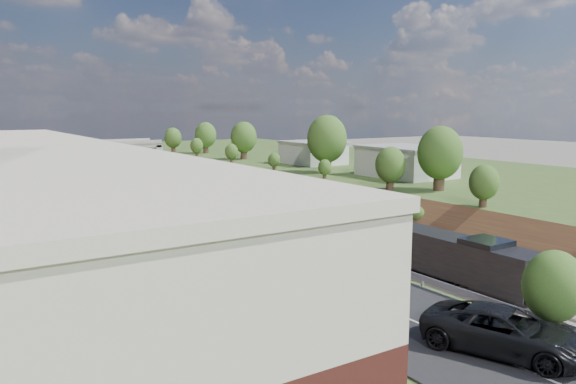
% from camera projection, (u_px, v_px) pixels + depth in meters
% --- Properties ---
extents(platform_right, '(44.00, 180.00, 5.00)m').
position_uv_depth(platform_right, '(412.00, 183.00, 91.69)').
color(platform_right, '#3E5523').
rests_on(platform_right, ground).
extents(embankment_left, '(10.00, 180.00, 10.00)m').
position_uv_depth(embankment_left, '(152.00, 229.00, 68.38)').
color(embankment_left, brown).
rests_on(embankment_left, ground).
extents(embankment_right, '(10.00, 180.00, 10.00)m').
position_uv_depth(embankment_right, '(301.00, 211.00, 80.22)').
color(embankment_right, brown).
rests_on(embankment_right, ground).
extents(rail_left_track, '(1.58, 180.00, 0.18)m').
position_uv_depth(rail_left_track, '(215.00, 221.00, 72.89)').
color(rail_left_track, gray).
rests_on(rail_left_track, ground).
extents(rail_right_track, '(1.58, 180.00, 0.18)m').
position_uv_depth(rail_right_track, '(250.00, 217.00, 75.69)').
color(rail_right_track, gray).
rests_on(rail_right_track, ground).
extents(road, '(8.00, 180.00, 0.10)m').
position_uv_depth(road, '(113.00, 191.00, 65.21)').
color(road, black).
rests_on(road, platform_left).
extents(guardrail, '(0.10, 171.00, 0.70)m').
position_uv_depth(guardrail, '(148.00, 185.00, 67.17)').
color(guardrail, '#99999E').
rests_on(guardrail, platform_left).
extents(commercial_building, '(14.30, 62.30, 7.00)m').
position_uv_depth(commercial_building, '(22.00, 196.00, 39.71)').
color(commercial_building, maroon).
rests_on(commercial_building, platform_left).
extents(overpass, '(24.50, 8.30, 7.40)m').
position_uv_depth(overpass, '(104.00, 152.00, 125.00)').
color(overpass, gray).
rests_on(overpass, ground).
extents(white_building_near, '(9.00, 12.00, 4.00)m').
position_uv_depth(white_building_near, '(406.00, 162.00, 79.27)').
color(white_building_near, silver).
rests_on(white_building_near, platform_right).
extents(white_building_far, '(8.00, 10.00, 3.60)m').
position_uv_depth(white_building_far, '(313.00, 153.00, 97.28)').
color(white_building_far, silver).
rests_on(white_building_far, platform_right).
extents(tree_right_large, '(5.25, 5.25, 7.61)m').
position_uv_depth(tree_right_large, '(440.00, 153.00, 65.46)').
color(tree_right_large, '#473323').
rests_on(tree_right_large, platform_right).
extents(tree_left_crest, '(2.45, 2.45, 3.55)m').
position_uv_depth(tree_left_crest, '(363.00, 236.00, 33.72)').
color(tree_left_crest, '#473323').
rests_on(tree_left_crest, platform_left).
extents(freight_train, '(3.23, 146.79, 4.77)m').
position_uv_depth(freight_train, '(161.00, 173.00, 102.98)').
color(freight_train, black).
rests_on(freight_train, ground).
extents(suv, '(5.11, 6.99, 1.77)m').
position_uv_depth(suv, '(505.00, 331.00, 22.08)').
color(suv, black).
rests_on(suv, road).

